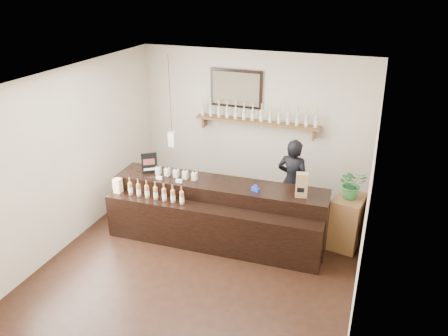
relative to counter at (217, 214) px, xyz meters
name	(u,v)px	position (x,y,z in m)	size (l,w,h in m)	color
ground	(205,257)	(0.03, -0.57, -0.46)	(5.00, 5.00, 0.00)	black
room_shell	(203,157)	(0.03, -0.57, 1.24)	(5.00, 5.00, 5.00)	beige
back_wall_decor	(245,108)	(-0.11, 1.80, 1.29)	(2.66, 0.96, 1.69)	brown
counter	(217,214)	(0.00, 0.00, 0.00)	(3.52, 1.06, 1.14)	black
promo_sign	(149,163)	(-1.22, 0.06, 0.70)	(0.23, 0.17, 0.36)	black
paper_bag	(302,185)	(1.33, 0.10, 0.71)	(0.20, 0.16, 0.38)	#967548
tape_dispenser	(255,189)	(0.63, 0.03, 0.56)	(0.14, 0.09, 0.11)	#1831AA
side_cabinet	(347,222)	(2.03, 0.54, -0.03)	(0.53, 0.66, 0.87)	brown
potted_plant	(352,184)	(2.03, 0.54, 0.64)	(0.42, 0.37, 0.47)	#2C6E34
shopkeeper	(293,176)	(1.03, 0.98, 0.42)	(0.64, 0.42, 1.75)	black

